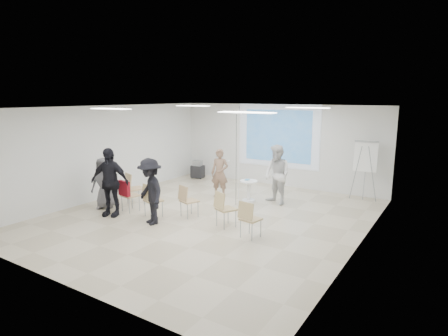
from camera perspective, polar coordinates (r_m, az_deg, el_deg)
The scene contains 30 objects.
floor at distance 10.48m, azimuth -2.37°, elevation -7.70°, with size 8.00×9.00×0.10m, color beige.
ceiling at distance 9.94m, azimuth -2.51°, elevation 9.49°, with size 8.00×9.00×0.10m, color white.
wall_back at distance 14.03m, azimuth 8.26°, elevation 3.45°, with size 8.00×0.10×3.00m, color silver.
wall_left at distance 12.82m, azimuth -17.47°, elevation 2.37°, with size 0.10×9.00×3.00m, color silver.
wall_right at distance 8.50m, azimuth 20.59°, elevation -1.98°, with size 0.10×9.00×3.00m, color silver.
projection_halo at distance 13.93m, azimuth 8.19°, elevation 4.85°, with size 3.20×0.01×2.30m, color silver.
projection_image at distance 13.91m, azimuth 8.16°, elevation 4.85°, with size 2.60×0.01×1.90m, color teal.
pedestal_table at distance 11.89m, azimuth 3.77°, elevation -3.28°, with size 0.65×0.65×0.69m.
player_left at distance 12.26m, azimuth -0.65°, elevation -0.31°, with size 0.66×0.45×1.81m, color #8E6D57.
player_right at distance 11.54m, azimuth 8.09°, elevation -0.56°, with size 0.98×0.79×2.04m, color white.
controller_left at distance 12.32m, azimuth 0.69°, elevation 1.11°, with size 0.04×0.12×0.04m, color white.
controller_right at distance 11.78m, azimuth 7.85°, elevation 1.44°, with size 0.04×0.12×0.04m, color white.
chair_far_left at distance 11.79m, azimuth -13.77°, elevation -2.68°, with size 0.62×0.64×0.99m.
chair_left_mid at distance 11.12m, azimuth -14.44°, elevation -3.74°, with size 0.49×0.52×0.93m.
chair_left_inner at distance 10.47m, azimuth -11.12°, elevation -4.47°, with size 0.57×0.59×0.94m.
chair_center at distance 10.32m, azimuth -5.68°, elevation -4.65°, with size 0.55×0.57×0.90m.
chair_right_inner at distance 9.50m, azimuth -0.07°, elevation -5.86°, with size 0.59×0.61×0.94m.
chair_right_far at distance 8.80m, azimuth 3.79°, elevation -7.40°, with size 0.49×0.51×0.90m.
red_jacket at distance 10.98m, azimuth -14.98°, elevation -3.03°, with size 0.44×0.10×0.42m, color maroon.
laptop at distance 10.53m, azimuth -10.64°, elevation -4.65°, with size 0.34×0.25×0.03m, color black.
audience_left at distance 10.78m, azimuth -17.08°, elevation -1.34°, with size 1.28×0.77×2.19m, color black.
audience_mid at distance 9.84m, azimuth -11.20°, elevation -2.88°, with size 1.27×0.70×1.97m, color black.
audience_outer at distance 11.60m, azimuth -17.85°, elevation -1.76°, with size 0.83×0.55×1.71m, color slate.
flipchart_easel at distance 12.57m, azimuth 20.77°, elevation 1.62°, with size 0.83×0.63×1.92m.
av_cart at distance 15.26m, azimuth -4.03°, elevation -0.30°, with size 0.54×0.46×0.72m.
ceiling_projector at distance 11.16m, azimuth 2.36°, elevation 7.79°, with size 0.30×0.25×3.00m.
fluor_panel_nw at distance 12.73m, azimuth -4.77°, elevation 9.42°, with size 1.20×0.30×0.02m, color white.
fluor_panel_ne at distance 10.80m, azimuth 12.62°, elevation 8.93°, with size 1.20×0.30×0.02m, color white.
fluor_panel_sw at distance 10.17m, azimuth -16.90°, elevation 8.62°, with size 1.20×0.30×0.02m, color white.
fluor_panel_se at distance 7.61m, azimuth 3.46°, elevation 8.45°, with size 1.20×0.30×0.02m, color white.
Camera 1 is at (5.69, -8.15, 3.30)m, focal length 30.00 mm.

